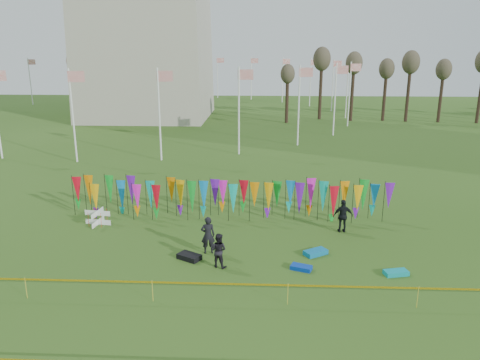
{
  "coord_description": "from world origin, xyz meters",
  "views": [
    {
      "loc": [
        2.1,
        -19.09,
        9.57
      ],
      "look_at": [
        0.93,
        6.0,
        2.48
      ],
      "focal_mm": 35.0,
      "sensor_mm": 36.0,
      "label": 1
    }
  ],
  "objects_px": {
    "person_right": "(343,216)",
    "box_kite": "(98,218)",
    "kite_bag_black": "(189,257)",
    "person_mid": "(219,250)",
    "kite_bag_turquoise": "(316,252)",
    "person_left": "(208,235)",
    "kite_bag_blue": "(301,268)",
    "kite_bag_teal": "(396,273)"
  },
  "relations": [
    {
      "from": "box_kite",
      "to": "kite_bag_black",
      "type": "bearing_deg",
      "value": -35.94
    },
    {
      "from": "box_kite",
      "to": "person_mid",
      "type": "bearing_deg",
      "value": -34.07
    },
    {
      "from": "person_left",
      "to": "kite_bag_blue",
      "type": "relative_size",
      "value": 2.02
    },
    {
      "from": "kite_bag_turquoise",
      "to": "person_mid",
      "type": "bearing_deg",
      "value": -161.85
    },
    {
      "from": "kite_bag_teal",
      "to": "person_left",
      "type": "bearing_deg",
      "value": 167.48
    },
    {
      "from": "person_left",
      "to": "person_right",
      "type": "height_order",
      "value": "person_left"
    },
    {
      "from": "person_left",
      "to": "kite_bag_turquoise",
      "type": "bearing_deg",
      "value": 170.71
    },
    {
      "from": "person_mid",
      "to": "kite_bag_teal",
      "type": "height_order",
      "value": "person_mid"
    },
    {
      "from": "person_mid",
      "to": "person_right",
      "type": "bearing_deg",
      "value": -123.93
    },
    {
      "from": "box_kite",
      "to": "kite_bag_turquoise",
      "type": "bearing_deg",
      "value": -16.14
    },
    {
      "from": "person_left",
      "to": "kite_bag_black",
      "type": "height_order",
      "value": "person_left"
    },
    {
      "from": "kite_bag_black",
      "to": "kite_bag_blue",
      "type": "bearing_deg",
      "value": -9.18
    },
    {
      "from": "kite_bag_turquoise",
      "to": "kite_bag_teal",
      "type": "height_order",
      "value": "kite_bag_turquoise"
    },
    {
      "from": "box_kite",
      "to": "kite_bag_blue",
      "type": "distance_m",
      "value": 12.08
    },
    {
      "from": "person_mid",
      "to": "person_right",
      "type": "xyz_separation_m",
      "value": [
        6.29,
        4.47,
        0.11
      ]
    },
    {
      "from": "person_right",
      "to": "box_kite",
      "type": "bearing_deg",
      "value": -6.01
    },
    {
      "from": "person_mid",
      "to": "person_right",
      "type": "distance_m",
      "value": 7.72
    },
    {
      "from": "kite_bag_black",
      "to": "person_left",
      "type": "bearing_deg",
      "value": 42.14
    },
    {
      "from": "box_kite",
      "to": "person_right",
      "type": "height_order",
      "value": "person_right"
    },
    {
      "from": "person_right",
      "to": "kite_bag_teal",
      "type": "relative_size",
      "value": 1.76
    },
    {
      "from": "person_left",
      "to": "person_mid",
      "type": "relative_size",
      "value": 1.16
    },
    {
      "from": "person_mid",
      "to": "kite_bag_turquoise",
      "type": "bearing_deg",
      "value": -141.15
    },
    {
      "from": "kite_bag_turquoise",
      "to": "kite_bag_blue",
      "type": "xyz_separation_m",
      "value": [
        -0.82,
        -1.63,
        -0.02
      ]
    },
    {
      "from": "box_kite",
      "to": "kite_bag_blue",
      "type": "height_order",
      "value": "box_kite"
    },
    {
      "from": "box_kite",
      "to": "kite_bag_black",
      "type": "height_order",
      "value": "box_kite"
    },
    {
      "from": "person_mid",
      "to": "kite_bag_black",
      "type": "bearing_deg",
      "value": -5.07
    },
    {
      "from": "kite_bag_turquoise",
      "to": "kite_bag_black",
      "type": "bearing_deg",
      "value": -172.51
    },
    {
      "from": "person_right",
      "to": "person_mid",
      "type": "bearing_deg",
      "value": 31.19
    },
    {
      "from": "person_right",
      "to": "kite_bag_turquoise",
      "type": "relative_size",
      "value": 1.62
    },
    {
      "from": "kite_bag_black",
      "to": "person_mid",
      "type": "bearing_deg",
      "value": -25.77
    },
    {
      "from": "box_kite",
      "to": "kite_bag_black",
      "type": "relative_size",
      "value": 0.79
    },
    {
      "from": "person_left",
      "to": "person_right",
      "type": "distance_m",
      "value": 7.57
    },
    {
      "from": "person_left",
      "to": "kite_bag_turquoise",
      "type": "relative_size",
      "value": 1.66
    },
    {
      "from": "kite_bag_turquoise",
      "to": "kite_bag_teal",
      "type": "xyz_separation_m",
      "value": [
        3.29,
        -1.93,
        -0.01
      ]
    },
    {
      "from": "person_mid",
      "to": "kite_bag_turquoise",
      "type": "distance_m",
      "value": 4.83
    },
    {
      "from": "kite_bag_blue",
      "to": "kite_bag_black",
      "type": "xyz_separation_m",
      "value": [
        -5.18,
        0.84,
        0.03
      ]
    },
    {
      "from": "kite_bag_blue",
      "to": "kite_bag_black",
      "type": "distance_m",
      "value": 5.25
    },
    {
      "from": "kite_bag_blue",
      "to": "person_right",
      "type": "bearing_deg",
      "value": 60.86
    },
    {
      "from": "kite_bag_blue",
      "to": "kite_bag_black",
      "type": "height_order",
      "value": "kite_bag_black"
    },
    {
      "from": "person_mid",
      "to": "kite_bag_turquoise",
      "type": "xyz_separation_m",
      "value": [
        4.54,
        1.49,
        -0.69
      ]
    },
    {
      "from": "kite_bag_turquoise",
      "to": "kite_bag_black",
      "type": "distance_m",
      "value": 6.05
    },
    {
      "from": "kite_bag_blue",
      "to": "kite_bag_teal",
      "type": "height_order",
      "value": "kite_bag_teal"
    }
  ]
}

